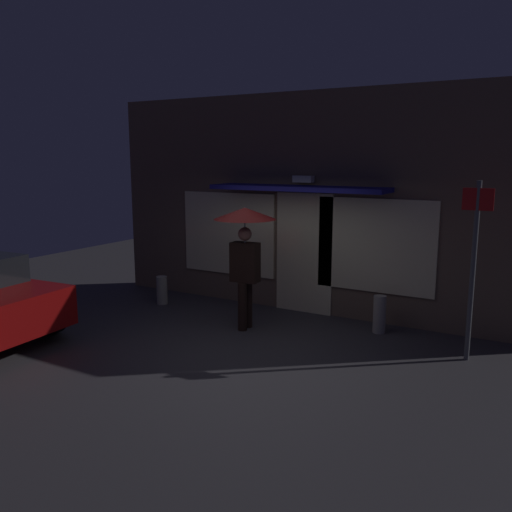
# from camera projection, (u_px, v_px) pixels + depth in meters

# --- Properties ---
(ground_plane) EXTENTS (18.00, 18.00, 0.00)m
(ground_plane) POSITION_uv_depth(u_px,v_px,m) (242.00, 347.00, 8.08)
(ground_plane) COLOR #38353A
(building_facade) EXTENTS (8.32, 1.00, 3.98)m
(building_facade) POSITION_uv_depth(u_px,v_px,m) (308.00, 205.00, 9.71)
(building_facade) COLOR brown
(building_facade) RESTS_ON ground
(person_with_umbrella) EXTENTS (1.02, 1.02, 2.03)m
(person_with_umbrella) POSITION_uv_depth(u_px,v_px,m) (245.00, 236.00, 8.67)
(person_with_umbrella) COLOR black
(person_with_umbrella) RESTS_ON ground
(street_sign_post) EXTENTS (0.40, 0.07, 2.52)m
(street_sign_post) POSITION_uv_depth(u_px,v_px,m) (474.00, 261.00, 7.31)
(street_sign_post) COLOR #595B60
(street_sign_post) RESTS_ON ground
(sidewalk_bollard) EXTENTS (0.20, 0.20, 0.62)m
(sidewalk_bollard) POSITION_uv_depth(u_px,v_px,m) (379.00, 314.00, 8.69)
(sidewalk_bollard) COLOR #9E998E
(sidewalk_bollard) RESTS_ON ground
(sidewalk_bollard_2) EXTENTS (0.21, 0.21, 0.55)m
(sidewalk_bollard_2) POSITION_uv_depth(u_px,v_px,m) (162.00, 290.00, 10.40)
(sidewalk_bollard_2) COLOR #9E998E
(sidewalk_bollard_2) RESTS_ON ground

